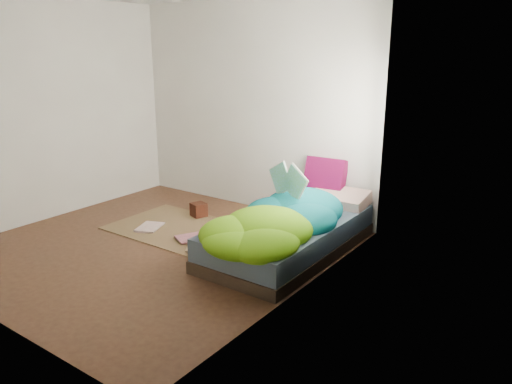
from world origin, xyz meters
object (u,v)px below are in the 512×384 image
Objects in this scene: pillow_magenta at (325,179)px; floor_book_a at (140,226)px; bed at (289,236)px; wooden_box at (199,210)px; floor_book_b at (189,234)px; open_book at (287,171)px.

floor_book_a is at bearing -146.68° from pillow_magenta.
bed is 1.83m from floor_book_a.
pillow_magenta is 2.22m from floor_book_a.
floor_book_b is (0.35, -0.56, -0.07)m from wooden_box.
floor_book_a is at bearing -112.12° from wooden_box.
bed is at bearing -89.67° from pillow_magenta.
open_book is at bearing 48.37° from floor_book_b.
pillow_magenta reaches higher than wooden_box.
floor_book_b is (-1.13, -0.29, -0.14)m from bed.
pillow_magenta is at bearing 95.32° from bed.
floor_book_b is (0.64, 0.14, 0.00)m from floor_book_a.
floor_book_b is at bearing -165.83° from bed.
open_book reaches higher than pillow_magenta.
pillow_magenta is 2.82× the size of wooden_box.
bed reaches higher than floor_book_b.
open_book reaches higher than floor_book_a.
wooden_box is at bearing -169.62° from open_book.
bed is at bearing -10.54° from wooden_box.
wooden_box is at bearing -160.80° from pillow_magenta.
wooden_box is at bearing 149.60° from floor_book_b.
open_book is at bearing -4.09° from floor_book_a.
open_book reaches higher than bed.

